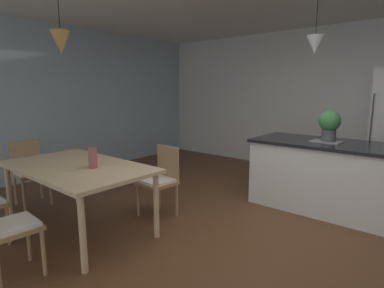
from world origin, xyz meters
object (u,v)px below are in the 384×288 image
at_px(chair_near_right, 5,225).
at_px(vase_on_dining_table, 93,158).
at_px(potted_plant_on_island, 329,124).
at_px(chair_far_right, 160,179).
at_px(kitchen_island, 340,177).
at_px(chair_window_end, 30,170).
at_px(dining_table, 77,171).

xyz_separation_m(chair_near_right, vase_on_dining_table, (-0.15, 0.93, 0.39)).
xyz_separation_m(chair_near_right, potted_plant_on_island, (1.52, 3.31, 0.66)).
xyz_separation_m(chair_far_right, chair_near_right, (-0.01, -1.76, 0.00)).
distance_m(chair_far_right, vase_on_dining_table, 0.93).
bearing_deg(kitchen_island, chair_window_end, -144.01).
xyz_separation_m(chair_far_right, chair_window_end, (-1.65, -0.88, 0.00)).
distance_m(chair_far_right, potted_plant_on_island, 2.26).
height_order(chair_window_end, potted_plant_on_island, potted_plant_on_island).
bearing_deg(dining_table, chair_far_right, 65.54).
relative_size(dining_table, chair_near_right, 2.03).
xyz_separation_m(kitchen_island, potted_plant_on_island, (-0.18, 0.00, 0.67)).
bearing_deg(chair_window_end, potted_plant_on_island, 37.50).
distance_m(chair_near_right, kitchen_island, 3.72).
height_order(dining_table, kitchen_island, kitchen_island).
xyz_separation_m(chair_far_right, kitchen_island, (1.69, 1.55, -0.01)).
xyz_separation_m(dining_table, chair_near_right, (0.39, -0.88, -0.21)).
relative_size(chair_window_end, vase_on_dining_table, 3.98).
bearing_deg(potted_plant_on_island, chair_near_right, -114.63).
bearing_deg(dining_table, chair_window_end, 179.84).
bearing_deg(kitchen_island, potted_plant_on_island, 180.00).
distance_m(dining_table, chair_far_right, 0.99).
xyz_separation_m(chair_near_right, kitchen_island, (1.70, 3.31, -0.01)).
bearing_deg(vase_on_dining_table, chair_near_right, -80.95).
xyz_separation_m(chair_window_end, kitchen_island, (3.34, 2.43, -0.01)).
height_order(chair_far_right, chair_window_end, same).
distance_m(dining_table, chair_window_end, 1.27).
relative_size(chair_near_right, kitchen_island, 0.40).
bearing_deg(chair_window_end, chair_far_right, 27.94).
bearing_deg(dining_table, vase_on_dining_table, 11.99).
distance_m(chair_far_right, chair_window_end, 1.87).
bearing_deg(chair_far_right, chair_near_right, -90.20).
xyz_separation_m(dining_table, vase_on_dining_table, (0.25, 0.05, 0.18)).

